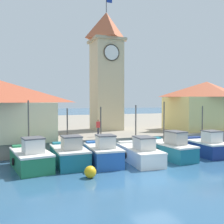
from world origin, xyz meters
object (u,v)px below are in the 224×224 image
(fishing_boat_left_inner, at_px, (103,153))
(dock_worker_near_tower, at_px, (98,128))
(fishing_boat_mid_left, at_px, (139,153))
(fishing_boat_mid_right, at_px, (206,146))
(clock_tower, at_px, (106,68))
(mooring_buoy, at_px, (90,172))
(fishing_boat_far_left, at_px, (31,158))
(fishing_boat_center, at_px, (169,148))
(warehouse_right, at_px, (206,105))
(fishing_boat_left_outer, at_px, (69,154))

(fishing_boat_left_inner, relative_size, dock_worker_near_tower, 2.60)
(fishing_boat_mid_left, distance_m, fishing_boat_mid_right, 6.31)
(clock_tower, xyz_separation_m, mooring_buoy, (-6.09, -13.83, -8.03))
(mooring_buoy, bearing_deg, fishing_boat_far_left, 132.46)
(fishing_boat_far_left, relative_size, fishing_boat_mid_left, 0.87)
(fishing_boat_center, xyz_separation_m, clock_tower, (-1.35, 10.88, 7.62))
(fishing_boat_center, distance_m, dock_worker_near_tower, 6.98)
(dock_worker_near_tower, bearing_deg, clock_tower, 62.64)
(fishing_boat_left_inner, height_order, dock_worker_near_tower, fishing_boat_left_inner)
(dock_worker_near_tower, bearing_deg, warehouse_right, 7.26)
(fishing_boat_left_outer, relative_size, fishing_boat_left_inner, 1.03)
(fishing_boat_left_inner, bearing_deg, fishing_boat_mid_left, -4.80)
(clock_tower, relative_size, mooring_buoy, 21.01)
(fishing_boat_far_left, xyz_separation_m, dock_worker_near_tower, (6.41, 5.01, 1.30))
(fishing_boat_mid_left, xyz_separation_m, fishing_boat_mid_right, (6.31, 0.05, 0.07))
(fishing_boat_left_outer, bearing_deg, dock_worker_near_tower, 52.52)
(fishing_boat_mid_left, distance_m, warehouse_right, 15.33)
(fishing_boat_left_outer, relative_size, dock_worker_near_tower, 2.67)
(fishing_boat_far_left, distance_m, clock_tower, 15.86)
(fishing_boat_center, relative_size, warehouse_right, 0.56)
(fishing_boat_far_left, height_order, fishing_boat_left_outer, fishing_boat_far_left)
(clock_tower, xyz_separation_m, dock_worker_near_tower, (-2.80, -5.41, -6.32))
(fishing_boat_mid_left, distance_m, fishing_boat_center, 2.85)
(clock_tower, bearing_deg, fishing_boat_mid_left, -97.54)
(warehouse_right, relative_size, dock_worker_near_tower, 5.85)
(dock_worker_near_tower, bearing_deg, fishing_boat_mid_left, -77.17)
(fishing_boat_far_left, bearing_deg, fishing_boat_left_outer, 0.86)
(fishing_boat_left_inner, relative_size, mooring_buoy, 5.85)
(warehouse_right, bearing_deg, fishing_boat_mid_right, -130.99)
(fishing_boat_far_left, distance_m, mooring_buoy, 4.64)
(warehouse_right, bearing_deg, clock_tower, 162.43)
(warehouse_right, bearing_deg, fishing_boat_left_outer, -159.36)
(fishing_boat_left_outer, xyz_separation_m, warehouse_right, (17.99, 6.78, 3.34))
(fishing_boat_center, height_order, fishing_boat_mid_right, fishing_boat_center)
(fishing_boat_mid_left, height_order, fishing_boat_mid_right, fishing_boat_mid_left)
(fishing_boat_left_outer, relative_size, fishing_boat_mid_left, 0.80)
(fishing_boat_left_inner, bearing_deg, dock_worker_near_tower, 74.92)
(warehouse_right, distance_m, mooring_buoy, 20.59)
(fishing_boat_mid_left, distance_m, mooring_buoy, 5.32)
(fishing_boat_mid_right, height_order, warehouse_right, warehouse_right)
(fishing_boat_far_left, bearing_deg, clock_tower, 48.51)
(fishing_boat_left_outer, height_order, warehouse_right, warehouse_right)
(warehouse_right, xyz_separation_m, dock_worker_near_tower, (-14.18, -1.81, -2.05))
(fishing_boat_left_inner, xyz_separation_m, fishing_boat_mid_left, (2.81, -0.24, -0.11))
(warehouse_right, bearing_deg, fishing_boat_far_left, -161.69)
(fishing_boat_center, bearing_deg, mooring_buoy, -158.37)
(fishing_boat_center, xyz_separation_m, dock_worker_near_tower, (-4.15, 5.47, 1.29))
(fishing_boat_mid_right, bearing_deg, clock_tower, 113.40)
(fishing_boat_far_left, bearing_deg, fishing_boat_mid_left, -5.76)
(fishing_boat_left_outer, relative_size, mooring_buoy, 6.02)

